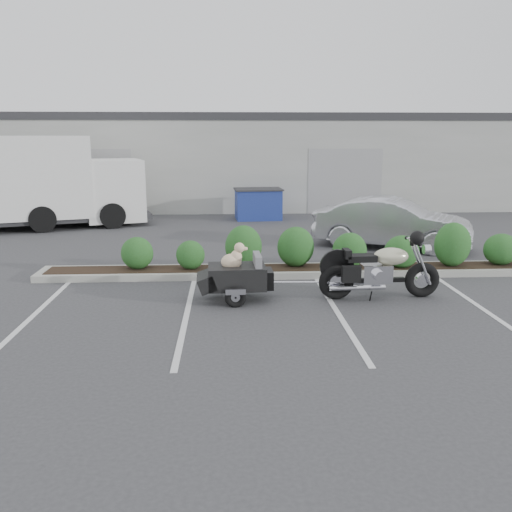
{
  "coord_description": "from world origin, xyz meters",
  "views": [
    {
      "loc": [
        -0.75,
        -9.77,
        3.11
      ],
      "look_at": [
        -0.19,
        0.79,
        0.75
      ],
      "focal_mm": 38.0,
      "sensor_mm": 36.0,
      "label": 1
    }
  ],
  "objects_px": {
    "motorcycle": "(380,271)",
    "delivery_truck": "(45,184)",
    "pet_trailer": "(236,276)",
    "sedan": "(392,223)",
    "dumpster": "(258,204)"
  },
  "relations": [
    {
      "from": "motorcycle",
      "to": "dumpster",
      "type": "relative_size",
      "value": 1.3
    },
    {
      "from": "pet_trailer",
      "to": "dumpster",
      "type": "bearing_deg",
      "value": 82.34
    },
    {
      "from": "delivery_truck",
      "to": "dumpster",
      "type": "bearing_deg",
      "value": -7.09
    },
    {
      "from": "motorcycle",
      "to": "pet_trailer",
      "type": "relative_size",
      "value": 1.26
    },
    {
      "from": "motorcycle",
      "to": "delivery_truck",
      "type": "bearing_deg",
      "value": 133.69
    },
    {
      "from": "motorcycle",
      "to": "sedan",
      "type": "height_order",
      "value": "sedan"
    },
    {
      "from": "pet_trailer",
      "to": "sedan",
      "type": "distance_m",
      "value": 6.55
    },
    {
      "from": "delivery_truck",
      "to": "motorcycle",
      "type": "bearing_deg",
      "value": -62.3
    },
    {
      "from": "pet_trailer",
      "to": "sedan",
      "type": "height_order",
      "value": "sedan"
    },
    {
      "from": "motorcycle",
      "to": "dumpster",
      "type": "xyz_separation_m",
      "value": [
        -1.78,
        10.34,
        0.04
      ]
    },
    {
      "from": "sedan",
      "to": "delivery_truck",
      "type": "xyz_separation_m",
      "value": [
        -10.84,
        4.11,
        0.78
      ]
    },
    {
      "from": "motorcycle",
      "to": "delivery_truck",
      "type": "relative_size",
      "value": 0.34
    },
    {
      "from": "pet_trailer",
      "to": "sedan",
      "type": "relative_size",
      "value": 0.45
    },
    {
      "from": "motorcycle",
      "to": "sedan",
      "type": "bearing_deg",
      "value": 68.63
    },
    {
      "from": "pet_trailer",
      "to": "sedan",
      "type": "xyz_separation_m",
      "value": [
        4.47,
        4.79,
        0.22
      ]
    }
  ]
}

